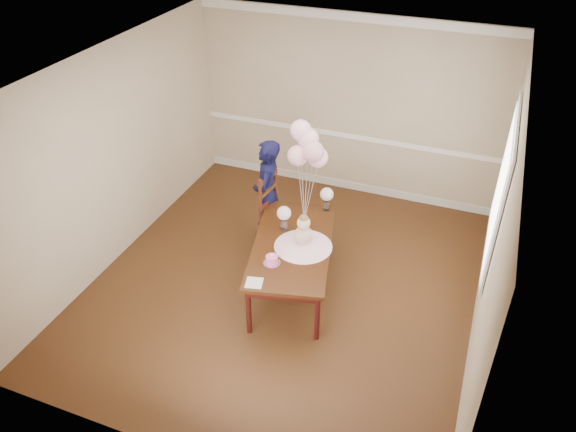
{
  "coord_description": "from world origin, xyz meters",
  "views": [
    {
      "loc": [
        1.95,
        -4.94,
        4.59
      ],
      "look_at": [
        0.06,
        -0.04,
        1.05
      ],
      "focal_mm": 35.0,
      "sensor_mm": 36.0,
      "label": 1
    }
  ],
  "objects": [
    {
      "name": "window_frame",
      "position": [
        2.23,
        0.5,
        1.55
      ],
      "size": [
        0.02,
        1.66,
        1.56
      ],
      "primitive_type": "cube",
      "color": "silver",
      "rests_on": "wall_right"
    },
    {
      "name": "chair_slat_low",
      "position": [
        -0.49,
        0.68,
        0.69
      ],
      "size": [
        0.09,
        0.44,
        0.06
      ],
      "primitive_type": "cube",
      "rotation": [
        0.0,
        0.0,
        -0.12
      ],
      "color": "#37160F",
      "rests_on": "dining_chair_seat"
    },
    {
      "name": "rose_vase_near",
      "position": [
        -0.09,
        0.21,
        0.74
      ],
      "size": [
        0.11,
        0.11,
        0.14
      ],
      "primitive_type": "cylinder",
      "rotation": [
        0.0,
        0.0,
        0.24
      ],
      "color": "white",
      "rests_on": "dining_table_top"
    },
    {
      "name": "chair_leg_br",
      "position": [
        -0.04,
        0.83,
        0.24
      ],
      "size": [
        0.05,
        0.05,
        0.48
      ],
      "primitive_type": "cylinder",
      "rotation": [
        0.0,
        0.0,
        -0.12
      ],
      "color": "#3D2210",
      "rests_on": "floor"
    },
    {
      "name": "wall_front",
      "position": [
        0.0,
        -2.5,
        1.35
      ],
      "size": [
        4.5,
        0.02,
        2.7
      ],
      "primitive_type": "cube",
      "color": "tan",
      "rests_on": "floor"
    },
    {
      "name": "balloon_d",
      "position": [
        -0.02,
        0.57,
        1.83
      ],
      "size": [
        0.25,
        0.25,
        0.25
      ],
      "primitive_type": "sphere",
      "color": "#FBB2D9",
      "rests_on": "balloon_ribbon_d"
    },
    {
      "name": "baby_torso",
      "position": [
        0.25,
        -0.03,
        0.83
      ],
      "size": [
        0.21,
        0.21,
        0.21
      ],
      "primitive_type": "sphere",
      "color": "pink",
      "rests_on": "baby_skirt"
    },
    {
      "name": "baseboard_trim",
      "position": [
        0.0,
        2.49,
        0.06
      ],
      "size": [
        4.5,
        0.02,
        0.12
      ],
      "primitive_type": "cube",
      "color": "silver",
      "rests_on": "floor"
    },
    {
      "name": "birthday_cake",
      "position": [
        0.03,
        -0.45,
        0.72
      ],
      "size": [
        0.16,
        0.16,
        0.09
      ],
      "primitive_type": "cylinder",
      "rotation": [
        0.0,
        0.0,
        0.24
      ],
      "color": "#FF50A8",
      "rests_on": "cake_platter"
    },
    {
      "name": "napkin",
      "position": [
        -0.02,
        -0.83,
        0.67
      ],
      "size": [
        0.22,
        0.22,
        0.01
      ],
      "primitive_type": "cube",
      "rotation": [
        0.0,
        0.0,
        0.24
      ],
      "color": "silver",
      "rests_on": "dining_table_top"
    },
    {
      "name": "chair_rail_trim",
      "position": [
        0.0,
        2.49,
        0.9
      ],
      "size": [
        4.5,
        0.02,
        0.07
      ],
      "primitive_type": "cube",
      "color": "white",
      "rests_on": "wall_back"
    },
    {
      "name": "balloon_ribbon_c",
      "position": [
        0.08,
        0.52,
        1.14
      ],
      "size": [
        0.01,
        0.09,
        0.92
      ],
      "primitive_type": "cylinder",
      "rotation": [
        -0.09,
        0.02,
        0.24
      ],
      "color": "white",
      "rests_on": "balloon_weight"
    },
    {
      "name": "chair_back_post_r",
      "position": [
        -0.46,
        0.87,
        0.82
      ],
      "size": [
        0.05,
        0.05,
        0.62
      ],
      "primitive_type": "cylinder",
      "rotation": [
        0.0,
        0.0,
        -0.12
      ],
      "color": "#34160E",
      "rests_on": "dining_chair_seat"
    },
    {
      "name": "balloon_c",
      "position": [
        0.08,
        0.57,
        1.74
      ],
      "size": [
        0.25,
        0.25,
        0.25
      ],
      "primitive_type": "sphere",
      "color": "#FFB4D6",
      "rests_on": "balloon_ribbon_c"
    },
    {
      "name": "wall_left",
      "position": [
        -2.25,
        0.0,
        1.35
      ],
      "size": [
        0.02,
        5.0,
        2.7
      ],
      "primitive_type": "cube",
      "color": "tan",
      "rests_on": "floor"
    },
    {
      "name": "balloon_a",
      "position": [
        -0.01,
        0.46,
        1.56
      ],
      "size": [
        0.25,
        0.25,
        0.25
      ],
      "primitive_type": "sphere",
      "color": "#F0AAB8",
      "rests_on": "balloon_ribbon_a"
    },
    {
      "name": "table_leg_bl",
      "position": [
        -0.45,
        0.69,
        0.31
      ],
      "size": [
        0.08,
        0.08,
        0.62
      ],
      "primitive_type": "cylinder",
      "rotation": [
        0.0,
        0.0,
        0.24
      ],
      "color": "black",
      "rests_on": "floor"
    },
    {
      "name": "chair_slat_mid",
      "position": [
        -0.49,
        0.68,
        0.86
      ],
      "size": [
        0.09,
        0.44,
        0.06
      ],
      "primitive_type": "cube",
      "rotation": [
        0.0,
        0.0,
        -0.12
      ],
      "color": "#3B2210",
      "rests_on": "dining_chair_seat"
    },
    {
      "name": "chair_back_post_l",
      "position": [
        -0.51,
        0.48,
        0.82
      ],
      "size": [
        0.05,
        0.05,
        0.62
      ],
      "primitive_type": "cylinder",
      "rotation": [
        0.0,
        0.0,
        -0.12
      ],
      "color": "#3A160F",
      "rests_on": "dining_chair_seat"
    },
    {
      "name": "wall_right",
      "position": [
        2.25,
        0.0,
        1.35
      ],
      "size": [
        0.02,
        5.0,
        2.7
      ],
      "primitive_type": "cube",
      "color": "tan",
      "rests_on": "floor"
    },
    {
      "name": "balloon_ribbon_e",
      "position": [
        0.14,
        0.53,
        1.03
      ],
      "size": [
        0.11,
        0.09,
        0.69
      ],
      "primitive_type": "cylinder",
      "rotation": [
        -0.09,
        0.17,
        0.24
      ],
      "color": "white",
      "rests_on": "balloon_weight"
    },
    {
      "name": "balloon_weight",
      "position": [
        0.08,
        0.48,
        0.68
      ],
      "size": [
        0.04,
        0.04,
        0.02
      ],
      "primitive_type": "cylinder",
      "rotation": [
        0.0,
        0.0,
        0.24
      ],
      "color": "silver",
      "rests_on": "dining_table_top"
    },
    {
      "name": "table_leg_br",
      "position": [
        0.28,
        0.87,
        0.31
      ],
      "size": [
        0.08,
        0.08,
        0.62
      ],
      "primitive_type": "cylinder",
      "rotation": [
        0.0,
        0.0,
        0.24
      ],
      "color": "black",
      "rests_on": "floor"
    },
    {
      "name": "rose_vase_far",
      "position": [
        0.26,
        0.8,
        0.74
      ],
      "size": [
        0.11,
        0.11,
        0.14
      ],
      "primitive_type": "cylinder",
      "rotation": [
        0.0,
        0.0,
        0.24
      ],
      "color": "silver",
      "rests_on": "dining_table_top"
    },
    {
      "name": "cake_flower_a",
      "position": [
        0.03,
        -0.45,
        0.78
      ],
      "size": [
        0.03,
        0.03,
        0.03
      ],
      "primitive_type": "sphere",
      "color": "white",
      "rests_on": "birthday_cake"
    },
    {
      "name": "wall_back",
      "position": [
        0.0,
        2.5,
        1.35
      ],
      "size": [
        4.5,
        0.02,
        2.7
      ],
      "primitive_type": "cube",
      "color": "tan",
      "rests_on": "floor"
    },
    {
      "name": "baby_hair",
      "position": [
        0.25,
        -0.03,
        1.05
      ],
      "size": [
        0.11,
        0.11,
        0.11
      ],
      "primitive_type": "sphere",
      "color": "brown",
      "rests_on": "baby_head"
    },
    {
      "name": "roses_near",
      "position": [
        -0.09,
        0.21,
        0.9
      ],
      "size": [
        0.17,
        0.17,
        0.17
      ],
      "primitive_type": "sphere",
      "color": "silver",
      "rests_on": "rose_vase_near"
    },
    {
      "name": "chair_slat_top",
      "position": [
        -0.49,
        0.68,
        1.04
      ],
      "size": [
        0.09,
        0.44,
        0.06
      ],
      "primitive_type": "cube",
      "rotation": [
        0.0,
        0.0,
        -0.12
      ],
      "color": "#371E0F",
      "rests_on": "dining_chair_seat"
    },
    {
      "name": "floor",
      "position": [
        0.0,
        0.0,
        0.0
      ],
      "size": [
        4.5,
        5.0,
        0.0
      ],
      "primitive_type": "cube",
      "color": "#321A0C",
      "rests_on": "ground"
    },
    {
      "name": "chair_leg_fl",
      "position": [
        -0.49,
        0.48,
        0.24
      ],
      "size": [
        0.05,
        0.05,
        0.48
      ],
      "primitive_type": "cylinder",
      "rotation": [
        0.0,
        0.0,
        -0.12
      ],
      "color": "#33180E",
      "rests_on": "floor"
    },
    {
      "name": "window_blinds",
      "position": [
        2.21,
        0.5,
        1.55
      ],
      "size": [
        0.01,
        1.5,
        1.4
      ],
      "primitive_type": "cube",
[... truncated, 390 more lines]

